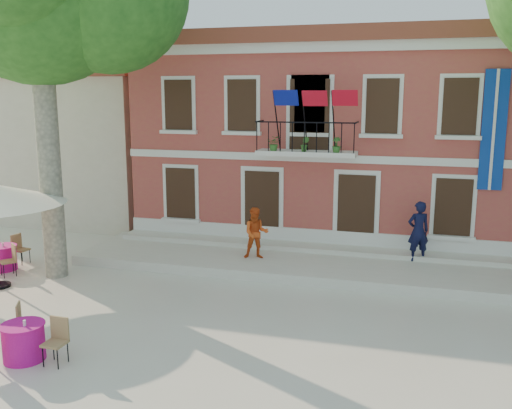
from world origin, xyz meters
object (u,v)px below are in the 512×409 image
object	(u,v)px
cafe_table_1	(23,340)
pedestrian_navy	(418,231)
pedestrian_orange	(256,233)
cafe_table_3	(2,256)

from	to	relation	value
cafe_table_1	pedestrian_navy	bearing A→B (deg)	47.89
pedestrian_navy	cafe_table_1	distance (m)	11.52
pedestrian_orange	cafe_table_1	size ratio (longest dim) A/B	0.86
pedestrian_navy	pedestrian_orange	xyz separation A→B (m)	(-4.86, -1.11, -0.13)
pedestrian_orange	cafe_table_1	world-z (taller)	pedestrian_orange
pedestrian_orange	cafe_table_1	distance (m)	7.97
pedestrian_navy	cafe_table_3	distance (m)	12.87
pedestrian_navy	pedestrian_orange	bearing A→B (deg)	-11.05
cafe_table_1	cafe_table_3	bearing A→B (deg)	132.91
pedestrian_navy	cafe_table_3	bearing A→B (deg)	-7.99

